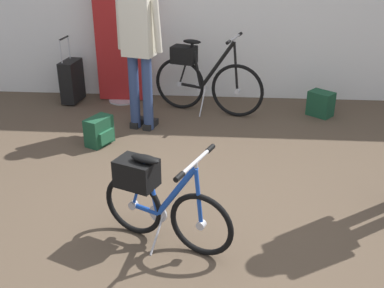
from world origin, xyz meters
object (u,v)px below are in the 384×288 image
(floor_banner_stand, at_px, (120,52))
(folding_bike_foreground, at_px, (156,197))
(display_bike_left, at_px, (202,77))
(visitor_browsing, at_px, (138,41))
(rolling_suitcase, at_px, (72,81))
(handbag_on_floor, at_px, (99,131))
(backpack_on_floor, at_px, (321,104))

(floor_banner_stand, xyz_separation_m, folding_bike_foreground, (0.86, -2.92, -0.29))
(folding_bike_foreground, distance_m, display_bike_left, 2.62)
(floor_banner_stand, bearing_deg, visitor_browsing, -65.07)
(display_bike_left, bearing_deg, visitor_browsing, -138.61)
(rolling_suitcase, relative_size, handbag_on_floor, 2.47)
(backpack_on_floor, relative_size, handbag_on_floor, 1.00)
(floor_banner_stand, xyz_separation_m, display_bike_left, (1.05, -0.30, -0.21))
(floor_banner_stand, relative_size, display_bike_left, 1.12)
(folding_bike_foreground, relative_size, display_bike_left, 0.73)
(visitor_browsing, height_order, handbag_on_floor, visitor_browsing)
(backpack_on_floor, bearing_deg, display_bike_left, 178.78)
(display_bike_left, relative_size, rolling_suitcase, 1.58)
(floor_banner_stand, bearing_deg, folding_bike_foreground, -73.57)
(backpack_on_floor, xyz_separation_m, handbag_on_floor, (-2.42, -0.99, -0.00))
(visitor_browsing, distance_m, rolling_suitcase, 1.47)
(handbag_on_floor, bearing_deg, floor_banner_stand, 91.56)
(folding_bike_foreground, distance_m, visitor_browsing, 2.19)
(floor_banner_stand, height_order, handbag_on_floor, floor_banner_stand)
(folding_bike_foreground, bearing_deg, floor_banner_stand, 106.43)
(visitor_browsing, bearing_deg, backpack_on_floor, 14.58)
(visitor_browsing, bearing_deg, display_bike_left, 41.39)
(visitor_browsing, relative_size, handbag_on_floor, 5.08)
(folding_bike_foreground, height_order, backpack_on_floor, folding_bike_foreground)
(folding_bike_foreground, bearing_deg, handbag_on_floor, 117.39)
(folding_bike_foreground, bearing_deg, visitor_browsing, 102.56)
(display_bike_left, bearing_deg, rolling_suitcase, 172.48)
(folding_bike_foreground, xyz_separation_m, display_bike_left, (0.19, 2.61, 0.07))
(display_bike_left, height_order, backpack_on_floor, display_bike_left)
(backpack_on_floor, bearing_deg, floor_banner_stand, 172.30)
(floor_banner_stand, height_order, visitor_browsing, visitor_browsing)
(display_bike_left, bearing_deg, backpack_on_floor, -1.22)
(floor_banner_stand, height_order, rolling_suitcase, floor_banner_stand)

